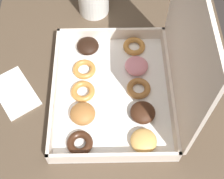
# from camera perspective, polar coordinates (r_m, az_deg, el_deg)

# --- Properties ---
(ground_plane) EXTENTS (8.00, 8.00, 0.00)m
(ground_plane) POSITION_cam_1_polar(r_m,az_deg,el_deg) (1.51, -0.33, -14.22)
(ground_plane) COLOR #2D2826
(dining_table) EXTENTS (0.95, 0.70, 0.71)m
(dining_table) POSITION_cam_1_polar(r_m,az_deg,el_deg) (0.96, -0.50, -4.05)
(dining_table) COLOR #4C3D2D
(dining_table) RESTS_ON ground_plane
(donut_box) EXTENTS (0.39, 0.32, 0.36)m
(donut_box) POSITION_cam_1_polar(r_m,az_deg,el_deg) (0.79, 3.60, 1.90)
(donut_box) COLOR white
(donut_box) RESTS_ON dining_table
(paper_napkin) EXTENTS (0.17, 0.16, 0.01)m
(paper_napkin) POSITION_cam_1_polar(r_m,az_deg,el_deg) (0.89, -17.40, -0.52)
(paper_napkin) COLOR white
(paper_napkin) RESTS_ON dining_table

